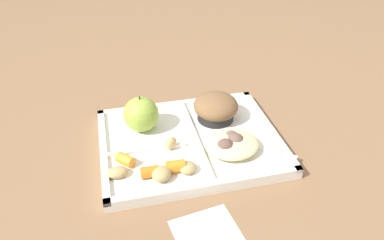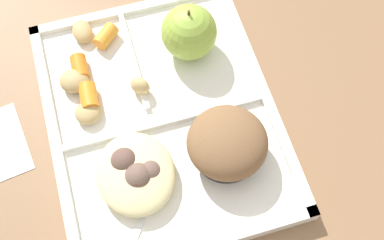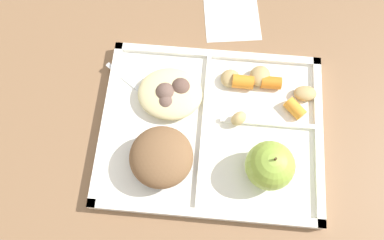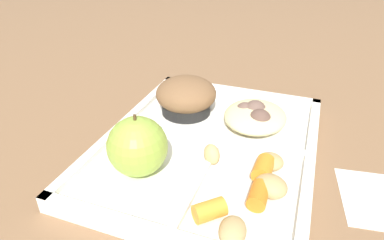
% 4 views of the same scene
% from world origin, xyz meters
% --- Properties ---
extents(ground, '(6.00, 6.00, 0.00)m').
position_xyz_m(ground, '(0.00, 0.00, 0.00)').
color(ground, '#846042').
extents(lunch_tray, '(0.37, 0.29, 0.02)m').
position_xyz_m(lunch_tray, '(-0.00, -0.00, 0.01)').
color(lunch_tray, white).
rests_on(lunch_tray, ground).
extents(green_apple, '(0.08, 0.08, 0.08)m').
position_xyz_m(green_apple, '(-0.09, 0.06, 0.05)').
color(green_apple, '#93B742').
rests_on(green_apple, lunch_tray).
extents(bran_muffin, '(0.10, 0.10, 0.06)m').
position_xyz_m(bran_muffin, '(0.07, 0.06, 0.04)').
color(bran_muffin, black).
rests_on(bran_muffin, lunch_tray).
extents(carrot_slice_diagonal, '(0.04, 0.04, 0.02)m').
position_xyz_m(carrot_slice_diagonal, '(-0.14, -0.04, 0.03)').
color(carrot_slice_diagonal, orange).
rests_on(carrot_slice_diagonal, lunch_tray).
extents(carrot_slice_back, '(0.04, 0.02, 0.02)m').
position_xyz_m(carrot_slice_back, '(-0.05, -0.09, 0.03)').
color(carrot_slice_back, orange).
rests_on(carrot_slice_back, lunch_tray).
extents(carrot_slice_edge, '(0.03, 0.02, 0.02)m').
position_xyz_m(carrot_slice_edge, '(-0.10, -0.09, 0.03)').
color(carrot_slice_edge, orange).
rests_on(carrot_slice_edge, lunch_tray).
extents(potato_chunk_golden, '(0.05, 0.05, 0.02)m').
position_xyz_m(potato_chunk_golden, '(-0.03, -0.09, 0.02)').
color(potato_chunk_golden, tan).
rests_on(potato_chunk_golden, lunch_tray).
extents(potato_chunk_small, '(0.03, 0.03, 0.03)m').
position_xyz_m(potato_chunk_small, '(-0.04, -0.02, 0.03)').
color(potato_chunk_small, tan).
rests_on(potato_chunk_small, lunch_tray).
extents(potato_chunk_large, '(0.04, 0.03, 0.02)m').
position_xyz_m(potato_chunk_large, '(-0.15, -0.07, 0.02)').
color(potato_chunk_large, tan).
rests_on(potato_chunk_large, lunch_tray).
extents(potato_chunk_corner, '(0.05, 0.05, 0.02)m').
position_xyz_m(potato_chunk_corner, '(-0.08, -0.10, 0.03)').
color(potato_chunk_corner, tan).
rests_on(potato_chunk_corner, lunch_tray).
extents(egg_noodle_pile, '(0.11, 0.10, 0.03)m').
position_xyz_m(egg_noodle_pile, '(0.07, -0.05, 0.03)').
color(egg_noodle_pile, beige).
rests_on(egg_noodle_pile, lunch_tray).
extents(meatball_back, '(0.03, 0.03, 0.03)m').
position_xyz_m(meatball_back, '(0.08, -0.03, 0.03)').
color(meatball_back, brown).
rests_on(meatball_back, lunch_tray).
extents(meatball_side, '(0.04, 0.04, 0.04)m').
position_xyz_m(meatball_side, '(0.08, -0.05, 0.03)').
color(meatball_side, brown).
rests_on(meatball_side, lunch_tray).
extents(meatball_front, '(0.04, 0.04, 0.04)m').
position_xyz_m(meatball_front, '(0.06, -0.06, 0.03)').
color(meatball_front, brown).
rests_on(meatball_front, lunch_tray).
extents(plastic_fork, '(0.13, 0.10, 0.00)m').
position_xyz_m(plastic_fork, '(0.12, -0.06, 0.02)').
color(plastic_fork, silver).
rests_on(plastic_fork, lunch_tray).
extents(paper_napkin, '(0.12, 0.12, 0.00)m').
position_xyz_m(paper_napkin, '(-0.02, -0.23, 0.00)').
color(paper_napkin, white).
rests_on(paper_napkin, ground).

